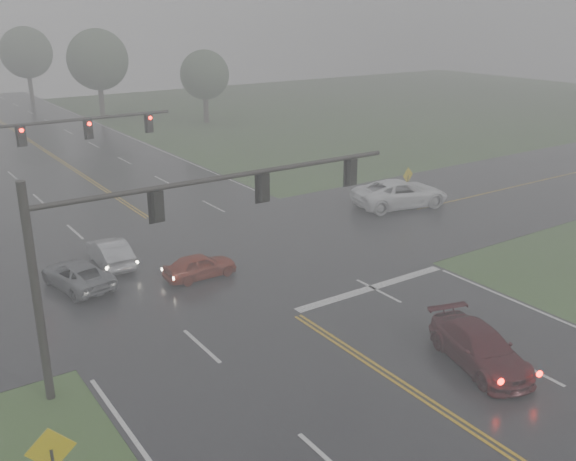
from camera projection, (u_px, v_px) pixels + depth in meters
main_road at (228, 271)px, 31.60m from camera, size 18.00×160.00×0.02m
cross_street at (209, 258)px, 33.16m from camera, size 120.00×14.00×0.02m
stop_bar at (372, 288)px, 29.63m from camera, size 8.50×0.50×0.01m
sedan_maroon at (478, 365)px, 23.27m from camera, size 3.18×5.13×1.39m
sedan_red at (201, 278)px, 30.78m from camera, size 3.52×1.42×1.20m
sedan_silver at (111, 265)px, 32.29m from camera, size 1.60×4.12×1.34m
car_grey at (78, 287)px, 29.75m from camera, size 2.74×4.63×1.21m
pickup_white at (400, 207)px, 41.79m from camera, size 6.77×4.17×1.75m
signal_gantry_near at (165, 224)px, 21.96m from camera, size 14.25×0.33×7.44m
signal_gantry_far at (26, 148)px, 35.01m from camera, size 12.42×0.36×7.13m
sign_diamond_west at (53, 461)px, 15.44m from camera, size 1.17×0.30×2.86m
sign_diamond_east at (408, 180)px, 41.71m from camera, size 1.03×0.22×2.50m
tree_ne_a at (98, 60)px, 73.04m from camera, size 6.89×6.89×10.12m
tree_e_near at (205, 75)px, 70.87m from camera, size 5.43×5.43×7.98m
tree_n_far at (26, 53)px, 85.87m from camera, size 6.81×6.81×10.00m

